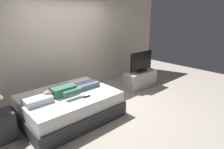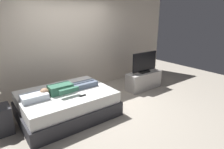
{
  "view_description": "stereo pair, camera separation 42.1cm",
  "coord_description": "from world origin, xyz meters",
  "px_view_note": "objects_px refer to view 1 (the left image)",
  "views": [
    {
      "loc": [
        -2.48,
        -3.0,
        2.1
      ],
      "look_at": [
        0.5,
        0.25,
        0.69
      ],
      "focal_mm": 30.22,
      "sensor_mm": 36.0,
      "label": 1
    },
    {
      "loc": [
        -2.16,
        -3.27,
        2.1
      ],
      "look_at": [
        0.5,
        0.25,
        0.69
      ],
      "focal_mm": 30.22,
      "sensor_mm": 36.0,
      "label": 2
    }
  ],
  "objects_px": {
    "tv_stand": "(140,80)",
    "nightstand": "(2,126)",
    "bed": "(69,106)",
    "person": "(69,89)",
    "pillow": "(37,100)",
    "remote": "(87,97)",
    "tv": "(141,62)"
  },
  "relations": [
    {
      "from": "pillow",
      "to": "nightstand",
      "type": "xyz_separation_m",
      "value": [
        -0.62,
        0.12,
        -0.34
      ]
    },
    {
      "from": "tv_stand",
      "to": "nightstand",
      "type": "xyz_separation_m",
      "value": [
        -3.71,
        0.04,
        0.01
      ]
    },
    {
      "from": "remote",
      "to": "nightstand",
      "type": "distance_m",
      "value": 1.56
    },
    {
      "from": "remote",
      "to": "tv_stand",
      "type": "relative_size",
      "value": 0.14
    },
    {
      "from": "person",
      "to": "nightstand",
      "type": "bearing_deg",
      "value": 175.06
    },
    {
      "from": "nightstand",
      "to": "tv",
      "type": "bearing_deg",
      "value": -0.56
    },
    {
      "from": "tv",
      "to": "tv_stand",
      "type": "bearing_deg",
      "value": 0.0
    },
    {
      "from": "bed",
      "to": "tv_stand",
      "type": "xyz_separation_m",
      "value": [
        2.45,
        0.08,
        -0.01
      ]
    },
    {
      "from": "bed",
      "to": "tv_stand",
      "type": "bearing_deg",
      "value": 1.88
    },
    {
      "from": "person",
      "to": "bed",
      "type": "bearing_deg",
      "value": -169.21
    },
    {
      "from": "tv",
      "to": "bed",
      "type": "bearing_deg",
      "value": -178.12
    },
    {
      "from": "bed",
      "to": "nightstand",
      "type": "relative_size",
      "value": 3.69
    },
    {
      "from": "remote",
      "to": "tv",
      "type": "bearing_deg",
      "value": 11.95
    },
    {
      "from": "tv_stand",
      "to": "nightstand",
      "type": "bearing_deg",
      "value": 179.44
    },
    {
      "from": "tv_stand",
      "to": "pillow",
      "type": "bearing_deg",
      "value": -178.51
    },
    {
      "from": "pillow",
      "to": "tv",
      "type": "distance_m",
      "value": 3.09
    },
    {
      "from": "person",
      "to": "tv",
      "type": "bearing_deg",
      "value": 1.78
    },
    {
      "from": "remote",
      "to": "tv",
      "type": "height_order",
      "value": "tv"
    },
    {
      "from": "pillow",
      "to": "tv_stand",
      "type": "height_order",
      "value": "pillow"
    },
    {
      "from": "pillow",
      "to": "person",
      "type": "bearing_deg",
      "value": 0.47
    },
    {
      "from": "bed",
      "to": "tv_stand",
      "type": "distance_m",
      "value": 2.45
    },
    {
      "from": "person",
      "to": "nightstand",
      "type": "distance_m",
      "value": 1.34
    },
    {
      "from": "bed",
      "to": "person",
      "type": "xyz_separation_m",
      "value": [
        0.03,
        0.01,
        0.36
      ]
    },
    {
      "from": "person",
      "to": "remote",
      "type": "height_order",
      "value": "person"
    },
    {
      "from": "pillow",
      "to": "nightstand",
      "type": "bearing_deg",
      "value": 169.33
    },
    {
      "from": "remote",
      "to": "bed",
      "type": "bearing_deg",
      "value": 114.27
    },
    {
      "from": "person",
      "to": "remote",
      "type": "relative_size",
      "value": 8.4
    },
    {
      "from": "tv_stand",
      "to": "bed",
      "type": "bearing_deg",
      "value": -178.12
    },
    {
      "from": "person",
      "to": "tv",
      "type": "distance_m",
      "value": 2.42
    },
    {
      "from": "tv_stand",
      "to": "person",
      "type": "bearing_deg",
      "value": -178.22
    },
    {
      "from": "person",
      "to": "tv_stand",
      "type": "bearing_deg",
      "value": 1.78
    },
    {
      "from": "person",
      "to": "remote",
      "type": "distance_m",
      "value": 0.44
    }
  ]
}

